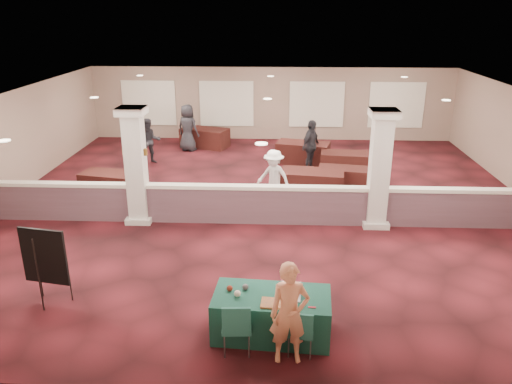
{
  "coord_description": "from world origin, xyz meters",
  "views": [
    {
      "loc": [
        0.31,
        -14.18,
        5.6
      ],
      "look_at": [
        -0.24,
        -2.0,
        1.1
      ],
      "focal_mm": 35.0,
      "sensor_mm": 36.0,
      "label": 1
    }
  ],
  "objects_px": {
    "conf_chair_main": "(301,329)",
    "far_table_front_right": "(343,177)",
    "far_table_front_left": "(110,184)",
    "easel_board": "(44,257)",
    "attendee_c": "(311,146)",
    "far_table_back_left": "(205,138)",
    "attendee_b": "(274,177)",
    "near_table": "(272,315)",
    "conf_chair_side": "(237,324)",
    "attendee_a": "(149,141)",
    "attendee_d": "(188,128)",
    "far_table_back_center": "(303,153)",
    "woman": "(289,314)",
    "far_table_back_right": "(346,163)",
    "far_table_front_center": "(312,183)"
  },
  "relations": [
    {
      "from": "far_table_back_center",
      "to": "attendee_d",
      "type": "height_order",
      "value": "attendee_d"
    },
    {
      "from": "woman",
      "to": "attendee_b",
      "type": "bearing_deg",
      "value": 87.96
    },
    {
      "from": "near_table",
      "to": "far_table_front_center",
      "type": "bearing_deg",
      "value": 84.99
    },
    {
      "from": "far_table_front_left",
      "to": "far_table_front_right",
      "type": "xyz_separation_m",
      "value": [
        7.5,
        1.02,
        -0.03
      ]
    },
    {
      "from": "far_table_front_left",
      "to": "attendee_b",
      "type": "distance_m",
      "value": 5.25
    },
    {
      "from": "near_table",
      "to": "attendee_d",
      "type": "bearing_deg",
      "value": 110.54
    },
    {
      "from": "far_table_front_center",
      "to": "far_table_back_right",
      "type": "height_order",
      "value": "far_table_front_center"
    },
    {
      "from": "attendee_c",
      "to": "far_table_front_left",
      "type": "bearing_deg",
      "value": 144.74
    },
    {
      "from": "easel_board",
      "to": "attendee_a",
      "type": "relative_size",
      "value": 0.95
    },
    {
      "from": "conf_chair_main",
      "to": "far_table_front_right",
      "type": "bearing_deg",
      "value": 85.48
    },
    {
      "from": "attendee_d",
      "to": "far_table_back_center",
      "type": "bearing_deg",
      "value": -173.37
    },
    {
      "from": "attendee_b",
      "to": "attendee_c",
      "type": "bearing_deg",
      "value": 96.58
    },
    {
      "from": "far_table_back_left",
      "to": "attendee_b",
      "type": "distance_m",
      "value": 7.18
    },
    {
      "from": "far_table_back_right",
      "to": "attendee_d",
      "type": "distance_m",
      "value": 6.78
    },
    {
      "from": "woman",
      "to": "far_table_front_left",
      "type": "distance_m",
      "value": 9.55
    },
    {
      "from": "conf_chair_main",
      "to": "conf_chair_side",
      "type": "height_order",
      "value": "conf_chair_side"
    },
    {
      "from": "easel_board",
      "to": "far_table_back_center",
      "type": "distance_m",
      "value": 11.47
    },
    {
      "from": "near_table",
      "to": "far_table_back_left",
      "type": "height_order",
      "value": "near_table"
    },
    {
      "from": "conf_chair_main",
      "to": "conf_chair_side",
      "type": "relative_size",
      "value": 0.89
    },
    {
      "from": "attendee_a",
      "to": "attendee_d",
      "type": "distance_m",
      "value": 2.2
    },
    {
      "from": "far_table_back_left",
      "to": "attendee_b",
      "type": "xyz_separation_m",
      "value": [
        3.02,
        -6.5,
        0.44
      ]
    },
    {
      "from": "conf_chair_main",
      "to": "far_table_front_right",
      "type": "relative_size",
      "value": 0.54
    },
    {
      "from": "far_table_back_left",
      "to": "far_table_back_right",
      "type": "bearing_deg",
      "value": -30.53
    },
    {
      "from": "near_table",
      "to": "conf_chair_side",
      "type": "relative_size",
      "value": 2.08
    },
    {
      "from": "easel_board",
      "to": "attendee_c",
      "type": "bearing_deg",
      "value": 68.49
    },
    {
      "from": "far_table_front_center",
      "to": "far_table_back_right",
      "type": "bearing_deg",
      "value": 60.45
    },
    {
      "from": "attendee_c",
      "to": "woman",
      "type": "bearing_deg",
      "value": -153.4
    },
    {
      "from": "far_table_front_right",
      "to": "far_table_back_right",
      "type": "relative_size",
      "value": 0.92
    },
    {
      "from": "conf_chair_side",
      "to": "far_table_front_left",
      "type": "relative_size",
      "value": 0.56
    },
    {
      "from": "attendee_a",
      "to": "attendee_d",
      "type": "relative_size",
      "value": 0.9
    },
    {
      "from": "far_table_front_center",
      "to": "far_table_back_center",
      "type": "relative_size",
      "value": 1.0
    },
    {
      "from": "far_table_front_left",
      "to": "attendee_c",
      "type": "distance_m",
      "value": 7.08
    },
    {
      "from": "conf_chair_side",
      "to": "woman",
      "type": "bearing_deg",
      "value": -10.64
    },
    {
      "from": "attendee_d",
      "to": "far_table_front_right",
      "type": "bearing_deg",
      "value": 168.88
    },
    {
      "from": "conf_chair_main",
      "to": "attendee_c",
      "type": "bearing_deg",
      "value": 92.78
    },
    {
      "from": "conf_chair_side",
      "to": "attendee_a",
      "type": "xyz_separation_m",
      "value": [
        -4.22,
        11.09,
        0.27
      ]
    },
    {
      "from": "conf_chair_main",
      "to": "woman",
      "type": "xyz_separation_m",
      "value": [
        -0.2,
        -0.12,
        0.37
      ]
    },
    {
      "from": "near_table",
      "to": "far_table_back_left",
      "type": "xyz_separation_m",
      "value": [
        -3.06,
        13.0,
        -0.0
      ]
    },
    {
      "from": "woman",
      "to": "far_table_back_center",
      "type": "bearing_deg",
      "value": 81.59
    },
    {
      "from": "conf_chair_main",
      "to": "attendee_d",
      "type": "height_order",
      "value": "attendee_d"
    },
    {
      "from": "far_table_front_left",
      "to": "far_table_front_right",
      "type": "relative_size",
      "value": 1.08
    },
    {
      "from": "woman",
      "to": "far_table_back_right",
      "type": "relative_size",
      "value": 1.0
    },
    {
      "from": "far_table_front_left",
      "to": "attendee_b",
      "type": "bearing_deg",
      "value": -6.15
    },
    {
      "from": "woman",
      "to": "attendee_d",
      "type": "relative_size",
      "value": 0.93
    },
    {
      "from": "woman",
      "to": "far_table_front_right",
      "type": "xyz_separation_m",
      "value": [
        1.95,
        8.78,
        -0.57
      ]
    },
    {
      "from": "far_table_back_center",
      "to": "far_table_back_left",
      "type": "bearing_deg",
      "value": 152.1
    },
    {
      "from": "far_table_back_right",
      "to": "conf_chair_side",
      "type": "bearing_deg",
      "value": -106.84
    },
    {
      "from": "conf_chair_side",
      "to": "attendee_c",
      "type": "height_order",
      "value": "attendee_c"
    },
    {
      "from": "far_table_front_left",
      "to": "woman",
      "type": "bearing_deg",
      "value": -54.46
    },
    {
      "from": "far_table_front_center",
      "to": "attendee_d",
      "type": "xyz_separation_m",
      "value": [
        -4.83,
        5.1,
        0.57
      ]
    }
  ]
}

